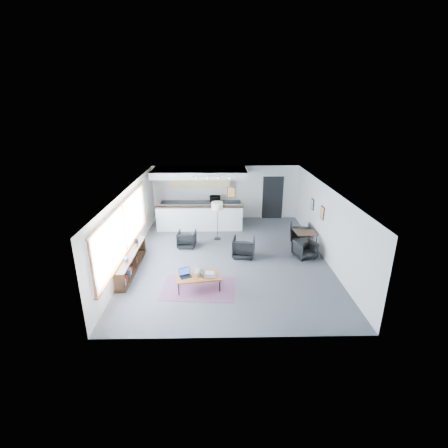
{
  "coord_description": "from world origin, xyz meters",
  "views": [
    {
      "loc": [
        -0.38,
        -10.9,
        5.22
      ],
      "look_at": [
        -0.16,
        0.4,
        1.14
      ],
      "focal_mm": 26.0,
      "sensor_mm": 36.0,
      "label": 1
    }
  ],
  "objects_px": {
    "coffee_table": "(198,277)",
    "dining_table": "(305,233)",
    "dining_chair_near": "(305,250)",
    "floor_lamp": "(217,207)",
    "book_stack": "(210,274)",
    "microwave": "(215,198)",
    "dining_chair_far": "(300,233)",
    "armchair_right": "(244,246)",
    "laptop": "(185,274)",
    "ceramic_pot": "(199,272)",
    "armchair_left": "(187,238)"
  },
  "relations": [
    {
      "from": "dining_table",
      "to": "ceramic_pot",
      "type": "bearing_deg",
      "value": -142.55
    },
    {
      "from": "dining_table",
      "to": "microwave",
      "type": "xyz_separation_m",
      "value": [
        -3.51,
        3.39,
        0.49
      ]
    },
    {
      "from": "coffee_table",
      "to": "floor_lamp",
      "type": "relative_size",
      "value": 0.88
    },
    {
      "from": "dining_chair_near",
      "to": "microwave",
      "type": "relative_size",
      "value": 1.2
    },
    {
      "from": "dining_chair_near",
      "to": "dining_chair_far",
      "type": "distance_m",
      "value": 1.64
    },
    {
      "from": "microwave",
      "to": "dining_table",
      "type": "bearing_deg",
      "value": -43.19
    },
    {
      "from": "ceramic_pot",
      "to": "dining_table",
      "type": "xyz_separation_m",
      "value": [
        3.94,
        3.02,
        0.04
      ]
    },
    {
      "from": "dining_chair_near",
      "to": "dining_chair_far",
      "type": "relative_size",
      "value": 0.9
    },
    {
      "from": "coffee_table",
      "to": "armchair_right",
      "type": "distance_m",
      "value": 2.71
    },
    {
      "from": "coffee_table",
      "to": "laptop",
      "type": "height_order",
      "value": "laptop"
    },
    {
      "from": "armchair_right",
      "to": "coffee_table",
      "type": "bearing_deg",
      "value": 65.49
    },
    {
      "from": "laptop",
      "to": "armchair_right",
      "type": "height_order",
      "value": "armchair_right"
    },
    {
      "from": "dining_chair_near",
      "to": "floor_lamp",
      "type": "bearing_deg",
      "value": 130.21
    },
    {
      "from": "dining_table",
      "to": "book_stack",
      "type": "bearing_deg",
      "value": -140.66
    },
    {
      "from": "armchair_right",
      "to": "floor_lamp",
      "type": "distance_m",
      "value": 2.19
    },
    {
      "from": "coffee_table",
      "to": "floor_lamp",
      "type": "height_order",
      "value": "floor_lamp"
    },
    {
      "from": "microwave",
      "to": "dining_chair_far",
      "type": "bearing_deg",
      "value": -36.37
    },
    {
      "from": "ceramic_pot",
      "to": "dining_table",
      "type": "height_order",
      "value": "ceramic_pot"
    },
    {
      "from": "coffee_table",
      "to": "dining_chair_far",
      "type": "distance_m",
      "value": 5.45
    },
    {
      "from": "coffee_table",
      "to": "laptop",
      "type": "bearing_deg",
      "value": 171.8
    },
    {
      "from": "armchair_left",
      "to": "microwave",
      "type": "distance_m",
      "value": 3.48
    },
    {
      "from": "dining_chair_far",
      "to": "microwave",
      "type": "distance_m",
      "value": 4.48
    },
    {
      "from": "coffee_table",
      "to": "microwave",
      "type": "bearing_deg",
      "value": 77.23
    },
    {
      "from": "armchair_right",
      "to": "dining_table",
      "type": "distance_m",
      "value": 2.56
    },
    {
      "from": "armchair_left",
      "to": "microwave",
      "type": "height_order",
      "value": "microwave"
    },
    {
      "from": "ceramic_pot",
      "to": "dining_chair_far",
      "type": "distance_m",
      "value": 5.45
    },
    {
      "from": "armchair_left",
      "to": "dining_chair_far",
      "type": "relative_size",
      "value": 1.05
    },
    {
      "from": "ceramic_pot",
      "to": "book_stack",
      "type": "relative_size",
      "value": 0.77
    },
    {
      "from": "dining_table",
      "to": "dining_chair_near",
      "type": "bearing_deg",
      "value": -102.99
    },
    {
      "from": "book_stack",
      "to": "dining_chair_far",
      "type": "xyz_separation_m",
      "value": [
        3.63,
        3.7,
        -0.14
      ]
    },
    {
      "from": "coffee_table",
      "to": "ceramic_pot",
      "type": "relative_size",
      "value": 5.1
    },
    {
      "from": "floor_lamp",
      "to": "dining_chair_far",
      "type": "relative_size",
      "value": 2.39
    },
    {
      "from": "book_stack",
      "to": "dining_chair_near",
      "type": "xyz_separation_m",
      "value": [
        3.42,
        2.08,
        -0.17
      ]
    },
    {
      "from": "coffee_table",
      "to": "dining_table",
      "type": "distance_m",
      "value": 4.98
    },
    {
      "from": "laptop",
      "to": "dining_table",
      "type": "distance_m",
      "value": 5.3
    },
    {
      "from": "ceramic_pot",
      "to": "armchair_right",
      "type": "relative_size",
      "value": 0.35
    },
    {
      "from": "dining_chair_near",
      "to": "armchair_right",
      "type": "bearing_deg",
      "value": 156.36
    },
    {
      "from": "book_stack",
      "to": "dining_table",
      "type": "relative_size",
      "value": 0.42
    },
    {
      "from": "ceramic_pot",
      "to": "armchair_left",
      "type": "height_order",
      "value": "armchair_left"
    },
    {
      "from": "laptop",
      "to": "dining_table",
      "type": "relative_size",
      "value": 0.49
    },
    {
      "from": "coffee_table",
      "to": "laptop",
      "type": "distance_m",
      "value": 0.41
    },
    {
      "from": "armchair_left",
      "to": "dining_table",
      "type": "relative_size",
      "value": 0.84
    },
    {
      "from": "laptop",
      "to": "dining_chair_far",
      "type": "height_order",
      "value": "dining_chair_far"
    },
    {
      "from": "ceramic_pot",
      "to": "dining_table",
      "type": "bearing_deg",
      "value": 37.45
    },
    {
      "from": "dining_chair_far",
      "to": "microwave",
      "type": "height_order",
      "value": "microwave"
    },
    {
      "from": "book_stack",
      "to": "microwave",
      "type": "relative_size",
      "value": 0.71
    },
    {
      "from": "dining_chair_near",
      "to": "microwave",
      "type": "height_order",
      "value": "microwave"
    },
    {
      "from": "book_stack",
      "to": "microwave",
      "type": "height_order",
      "value": "microwave"
    },
    {
      "from": "armchair_right",
      "to": "laptop",
      "type": "bearing_deg",
      "value": 59.16
    },
    {
      "from": "book_stack",
      "to": "laptop",
      "type": "bearing_deg",
      "value": -179.27
    }
  ]
}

